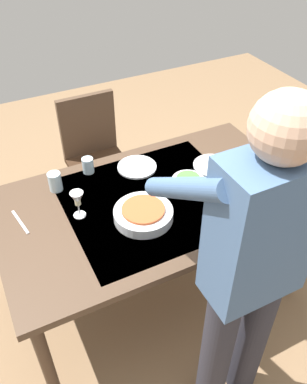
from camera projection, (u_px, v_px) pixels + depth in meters
The scene contains 14 objects.
ground_plane at pixel (154, 285), 2.64m from camera, with size 6.00×6.00×0.00m, color #846647.
dining_table at pixel (154, 208), 2.21m from camera, with size 1.66×0.97×0.74m.
chair_near at pixel (95, 151), 2.89m from camera, with size 0.40×0.40×0.91m.
person_server at pixel (249, 268), 1.52m from camera, with size 0.42×0.61×1.69m.
wine_bottle at pixel (278, 160), 2.25m from camera, with size 0.07×0.07×0.30m.
wine_glass_left at pixel (77, 200), 2.00m from camera, with size 0.07×0.07×0.15m.
water_cup_near_left at pixel (55, 182), 2.20m from camera, with size 0.07×0.07×0.11m, color silver.
water_cup_near_right at pixel (88, 165), 2.33m from camera, with size 0.07×0.07×0.09m, color silver.
serving_bowl_pasta at pixel (143, 214), 2.03m from camera, with size 0.30×0.30×0.07m.
side_bowl_salad at pixel (188, 182), 2.22m from camera, with size 0.18×0.18×0.07m.
dinner_plate_near at pixel (213, 166), 2.39m from camera, with size 0.23×0.23×0.01m, color silver.
dinner_plate_far at pixel (137, 167), 2.38m from camera, with size 0.23×0.23×0.01m, color silver.
table_knife at pixel (20, 222), 2.03m from camera, with size 0.01×0.20×0.01m, color silver.
table_fork at pixel (245, 204), 2.13m from camera, with size 0.01×0.18×0.01m, color silver.
Camera 1 is at (0.73, 1.47, 2.16)m, focal length 37.91 mm.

